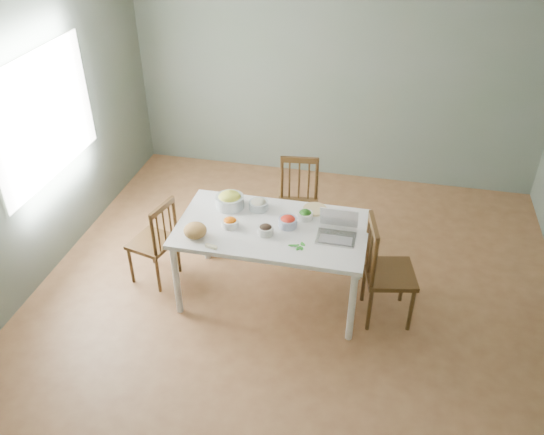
% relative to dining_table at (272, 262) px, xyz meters
% --- Properties ---
extents(floor, '(5.00, 5.00, 0.00)m').
position_rel_dining_table_xyz_m(floor, '(0.23, -0.00, -0.40)').
color(floor, brown).
rests_on(floor, ground).
extents(ceiling, '(5.00, 5.00, 0.00)m').
position_rel_dining_table_xyz_m(ceiling, '(0.23, -0.00, 2.30)').
color(ceiling, white).
rests_on(ceiling, ground).
extents(wall_back, '(5.00, 0.00, 2.70)m').
position_rel_dining_table_xyz_m(wall_back, '(0.23, 2.50, 0.95)').
color(wall_back, slate).
rests_on(wall_back, ground).
extents(wall_left, '(0.00, 5.00, 2.70)m').
position_rel_dining_table_xyz_m(wall_left, '(-2.27, -0.00, 0.95)').
color(wall_left, slate).
rests_on(wall_left, ground).
extents(window_left, '(0.04, 1.60, 1.20)m').
position_rel_dining_table_xyz_m(window_left, '(-2.25, 0.30, 1.10)').
color(window_left, white).
rests_on(window_left, ground).
extents(dining_table, '(1.69, 0.95, 0.79)m').
position_rel_dining_table_xyz_m(dining_table, '(0.00, 0.00, 0.00)').
color(dining_table, white).
rests_on(dining_table, floor).
extents(chair_far, '(0.47, 0.45, 0.96)m').
position_rel_dining_table_xyz_m(chair_far, '(0.08, 0.86, 0.08)').
color(chair_far, '#37230D').
rests_on(chair_far, floor).
extents(chair_left, '(0.46, 0.47, 0.90)m').
position_rel_dining_table_xyz_m(chair_left, '(-1.19, 0.01, 0.05)').
color(chair_left, '#37230D').
rests_on(chair_left, floor).
extents(chair_right, '(0.51, 0.53, 1.01)m').
position_rel_dining_table_xyz_m(chair_right, '(1.07, -0.04, 0.11)').
color(chair_right, '#37230D').
rests_on(chair_right, floor).
extents(bread_boule, '(0.24, 0.24, 0.13)m').
position_rel_dining_table_xyz_m(bread_boule, '(-0.61, -0.29, 0.46)').
color(bread_boule, '#B27E49').
rests_on(bread_boule, dining_table).
extents(butter_stick, '(0.11, 0.05, 0.03)m').
position_rel_dining_table_xyz_m(butter_stick, '(-0.43, -0.41, 0.41)').
color(butter_stick, beige).
rests_on(butter_stick, dining_table).
extents(bowl_squash, '(0.35, 0.35, 0.15)m').
position_rel_dining_table_xyz_m(bowl_squash, '(-0.46, 0.24, 0.47)').
color(bowl_squash, yellow).
rests_on(bowl_squash, dining_table).
extents(bowl_carrot, '(0.19, 0.19, 0.08)m').
position_rel_dining_table_xyz_m(bowl_carrot, '(-0.36, -0.07, 0.44)').
color(bowl_carrot, '#D93F00').
rests_on(bowl_carrot, dining_table).
extents(bowl_onion, '(0.21, 0.21, 0.10)m').
position_rel_dining_table_xyz_m(bowl_onion, '(-0.19, 0.26, 0.44)').
color(bowl_onion, silver).
rests_on(bowl_onion, dining_table).
extents(bowl_mushroom, '(0.18, 0.18, 0.09)m').
position_rel_dining_table_xyz_m(bowl_mushroom, '(-0.03, -0.12, 0.44)').
color(bowl_mushroom, black).
rests_on(bowl_mushroom, dining_table).
extents(bowl_redpep, '(0.20, 0.20, 0.10)m').
position_rel_dining_table_xyz_m(bowl_redpep, '(0.13, 0.04, 0.45)').
color(bowl_redpep, '#CB0900').
rests_on(bowl_redpep, dining_table).
extents(bowl_broccoli, '(0.15, 0.15, 0.09)m').
position_rel_dining_table_xyz_m(bowl_broccoli, '(0.26, 0.20, 0.44)').
color(bowl_broccoli, '#195715').
rests_on(bowl_broccoli, dining_table).
extents(flatbread, '(0.28, 0.28, 0.02)m').
position_rel_dining_table_xyz_m(flatbread, '(0.33, 0.35, 0.41)').
color(flatbread, '#CFBE7F').
rests_on(flatbread, dining_table).
extents(basil_bunch, '(0.17, 0.17, 0.02)m').
position_rel_dining_table_xyz_m(basil_bunch, '(0.26, -0.23, 0.40)').
color(basil_bunch, '#148317').
rests_on(basil_bunch, dining_table).
extents(laptop, '(0.33, 0.31, 0.22)m').
position_rel_dining_table_xyz_m(laptop, '(0.58, -0.05, 0.51)').
color(laptop, silver).
rests_on(laptop, dining_table).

